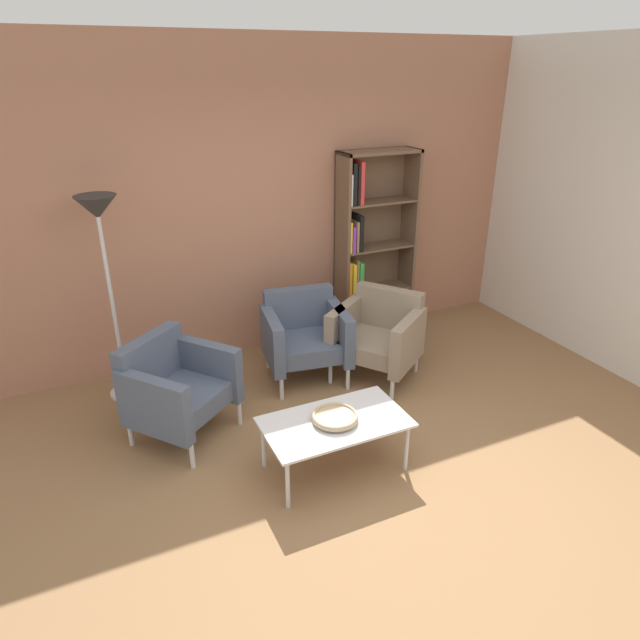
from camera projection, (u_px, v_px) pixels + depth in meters
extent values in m
plane|color=olive|center=(382.00, 492.00, 3.80)|extent=(8.32, 8.32, 0.00)
cube|color=#A87056|center=(253.00, 204.00, 5.23)|extent=(6.40, 0.12, 2.90)
cube|color=brown|center=(342.00, 252.00, 5.56)|extent=(0.03, 0.30, 1.90)
cube|color=brown|center=(408.00, 242.00, 5.86)|extent=(0.03, 0.30, 1.90)
cube|color=brown|center=(380.00, 152.00, 5.32)|extent=(0.80, 0.30, 0.03)
cube|color=brown|center=(372.00, 330.00, 6.10)|extent=(0.80, 0.30, 0.03)
cube|color=brown|center=(369.00, 243.00, 5.83)|extent=(0.80, 0.02, 1.90)
cube|color=brown|center=(374.00, 289.00, 5.90)|extent=(0.76, 0.28, 0.02)
cube|color=brown|center=(376.00, 247.00, 5.71)|extent=(0.76, 0.28, 0.02)
cube|color=brown|center=(378.00, 202.00, 5.52)|extent=(0.76, 0.28, 0.02)
cube|color=yellow|center=(345.00, 319.00, 5.86)|extent=(0.04, 0.22, 0.36)
cube|color=olive|center=(350.00, 320.00, 5.87)|extent=(0.04, 0.20, 0.33)
cube|color=black|center=(353.00, 319.00, 5.92)|extent=(0.04, 0.25, 0.30)
cube|color=orange|center=(359.00, 316.00, 5.92)|extent=(0.04, 0.22, 0.37)
cube|color=olive|center=(364.00, 317.00, 5.93)|extent=(0.04, 0.19, 0.33)
cube|color=orange|center=(345.00, 277.00, 5.68)|extent=(0.03, 0.25, 0.35)
cube|color=yellow|center=(350.00, 277.00, 5.70)|extent=(0.04, 0.25, 0.34)
cube|color=olive|center=(354.00, 276.00, 5.68)|extent=(0.02, 0.19, 0.37)
cube|color=green|center=(358.00, 277.00, 5.69)|extent=(0.04, 0.17, 0.34)
cube|color=yellow|center=(346.00, 236.00, 5.48)|extent=(0.02, 0.22, 0.30)
cube|color=purple|center=(350.00, 238.00, 5.50)|extent=(0.03, 0.20, 0.25)
cube|color=olive|center=(353.00, 235.00, 5.51)|extent=(0.03, 0.22, 0.30)
cube|color=black|center=(357.00, 232.00, 5.52)|extent=(0.04, 0.22, 0.36)
cube|color=white|center=(348.00, 190.00, 5.27)|extent=(0.02, 0.17, 0.29)
cube|color=black|center=(350.00, 184.00, 5.28)|extent=(0.04, 0.21, 0.39)
cube|color=black|center=(354.00, 184.00, 5.31)|extent=(0.02, 0.24, 0.37)
cube|color=red|center=(357.00, 182.00, 5.32)|extent=(0.04, 0.23, 0.40)
cube|color=silver|center=(335.00, 422.00, 3.88)|extent=(1.00, 0.56, 0.02)
cylinder|color=silver|center=(288.00, 484.00, 3.60)|extent=(0.03, 0.03, 0.38)
cylinder|color=silver|center=(407.00, 447.00, 3.95)|extent=(0.03, 0.03, 0.38)
cylinder|color=silver|center=(263.00, 444.00, 3.98)|extent=(0.03, 0.03, 0.38)
cylinder|color=silver|center=(374.00, 414.00, 4.33)|extent=(0.03, 0.03, 0.38)
cylinder|color=tan|center=(335.00, 420.00, 3.87)|extent=(0.13, 0.13, 0.02)
cylinder|color=tan|center=(335.00, 417.00, 3.86)|extent=(0.32, 0.32, 0.02)
torus|color=tan|center=(335.00, 416.00, 3.86)|extent=(0.32, 0.32, 0.02)
cube|color=#4C566B|center=(306.00, 346.00, 5.08)|extent=(0.72, 0.67, 0.16)
cube|color=#4C566B|center=(298.00, 307.00, 5.21)|extent=(0.65, 0.22, 0.38)
cube|color=#4C566B|center=(272.00, 340.00, 4.94)|extent=(0.19, 0.63, 0.46)
cube|color=#4C566B|center=(339.00, 332.00, 5.10)|extent=(0.19, 0.63, 0.46)
cylinder|color=silver|center=(282.00, 387.00, 4.82)|extent=(0.04, 0.04, 0.24)
cylinder|color=silver|center=(348.00, 377.00, 4.97)|extent=(0.04, 0.04, 0.24)
cylinder|color=silver|center=(268.00, 356.00, 5.33)|extent=(0.04, 0.04, 0.24)
cylinder|color=silver|center=(329.00, 348.00, 5.48)|extent=(0.04, 0.04, 0.24)
cube|color=#4C566B|center=(182.00, 398.00, 4.28)|extent=(0.86, 0.85, 0.16)
cube|color=#4C566B|center=(150.00, 360.00, 4.28)|extent=(0.58, 0.49, 0.38)
cube|color=#4C566B|center=(154.00, 407.00, 3.98)|extent=(0.46, 0.55, 0.46)
cube|color=#4C566B|center=(207.00, 368.00, 4.48)|extent=(0.46, 0.55, 0.46)
cylinder|color=silver|center=(192.00, 453.00, 4.00)|extent=(0.04, 0.04, 0.24)
cylinder|color=silver|center=(239.00, 411.00, 4.48)|extent=(0.04, 0.04, 0.24)
cylinder|color=silver|center=(130.00, 432.00, 4.23)|extent=(0.04, 0.04, 0.24)
cylinder|color=silver|center=(182.00, 394.00, 4.72)|extent=(0.04, 0.04, 0.24)
cube|color=gray|center=(376.00, 345.00, 5.10)|extent=(0.84, 0.86, 0.16)
cube|color=gray|center=(389.00, 308.00, 5.20)|extent=(0.47, 0.59, 0.38)
cube|color=gray|center=(345.00, 328.00, 5.17)|extent=(0.56, 0.44, 0.46)
cube|color=gray|center=(408.00, 343.00, 4.90)|extent=(0.56, 0.44, 0.46)
cylinder|color=silver|center=(330.00, 371.00, 5.07)|extent=(0.04, 0.04, 0.24)
cylinder|color=silver|center=(392.00, 388.00, 4.80)|extent=(0.04, 0.04, 0.24)
cylinder|color=silver|center=(358.00, 346.00, 5.53)|extent=(0.04, 0.04, 0.24)
cylinder|color=silver|center=(416.00, 360.00, 5.26)|extent=(0.04, 0.04, 0.24)
cylinder|color=silver|center=(127.00, 392.00, 4.95)|extent=(0.28, 0.28, 0.02)
cylinder|color=silver|center=(113.00, 304.00, 4.60)|extent=(0.03, 0.03, 1.65)
cone|color=#2D2D2D|center=(96.00, 207.00, 4.27)|extent=(0.32, 0.32, 0.18)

